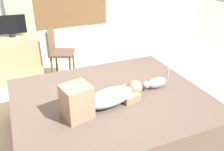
{
  "coord_description": "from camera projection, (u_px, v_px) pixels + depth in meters",
  "views": [
    {
      "loc": [
        -0.79,
        -2.12,
        1.98
      ],
      "look_at": [
        0.22,
        0.24,
        0.69
      ],
      "focal_mm": 39.46,
      "sensor_mm": 36.0,
      "label": 1
    }
  ],
  "objects": [
    {
      "name": "ground_plane",
      "position": [
        103.0,
        139.0,
        2.9
      ],
      "size": [
        16.0,
        16.0,
        0.0
      ],
      "primitive_type": "plane",
      "color": "tan"
    },
    {
      "name": "bed",
      "position": [
        111.0,
        117.0,
        2.85
      ],
      "size": [
        2.16,
        1.8,
        0.54
      ],
      "color": "brown",
      "rests_on": "ground"
    },
    {
      "name": "person_lying",
      "position": [
        102.0,
        98.0,
        2.5
      ],
      "size": [
        0.94,
        0.43,
        0.34
      ],
      "color": "#8C939E",
      "rests_on": "bed"
    },
    {
      "name": "cat",
      "position": [
        156.0,
        83.0,
        2.88
      ],
      "size": [
        0.36,
        0.13,
        0.21
      ],
      "color": "gray",
      "rests_on": "bed"
    },
    {
      "name": "desk",
      "position": [
        13.0,
        58.0,
        4.15
      ],
      "size": [
        0.9,
        0.56,
        0.74
      ],
      "color": "#997A56",
      "rests_on": "ground"
    },
    {
      "name": "tv_monitor",
      "position": [
        11.0,
        26.0,
        3.92
      ],
      "size": [
        0.48,
        0.1,
        0.35
      ],
      "color": "black",
      "rests_on": "desk"
    },
    {
      "name": "cup",
      "position": [
        20.0,
        30.0,
        4.22
      ],
      "size": [
        0.06,
        0.06,
        0.08
      ],
      "primitive_type": "cylinder",
      "color": "gold",
      "rests_on": "desk"
    },
    {
      "name": "chair_by_desk",
      "position": [
        57.0,
        50.0,
        4.1
      ],
      "size": [
        0.5,
        0.5,
        0.86
      ],
      "color": "#4C3828",
      "rests_on": "ground"
    },
    {
      "name": "curtain_left",
      "position": [
        18.0,
        0.0,
        4.06
      ],
      "size": [
        0.44,
        0.06,
        2.53
      ],
      "primitive_type": "cube",
      "color": "#ADCC75",
      "rests_on": "ground"
    }
  ]
}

